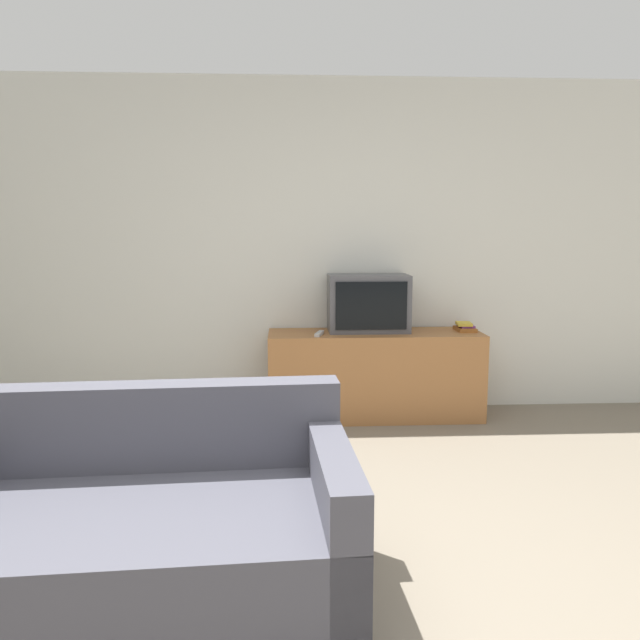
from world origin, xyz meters
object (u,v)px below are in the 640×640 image
at_px(tv_stand, 375,375).
at_px(couch, 138,536).
at_px(book_stack, 465,327).
at_px(television, 368,303).
at_px(remote_on_stand, 319,334).

height_order(tv_stand, couch, couch).
bearing_deg(book_stack, couch, -129.28).
relative_size(television, couch, 0.36).
relative_size(couch, book_stack, 8.21).
bearing_deg(television, remote_on_stand, -156.10).
distance_m(book_stack, remote_on_stand, 1.15).
bearing_deg(couch, television, 60.39).
height_order(couch, book_stack, couch).
distance_m(tv_stand, couch, 2.68).
height_order(television, book_stack, television).
xyz_separation_m(couch, book_stack, (1.96, 2.40, 0.42)).
distance_m(television, couch, 2.78).
height_order(television, couch, television).
xyz_separation_m(television, couch, (-1.21, -2.43, -0.61)).
bearing_deg(television, tv_stand, -53.58).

